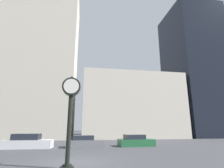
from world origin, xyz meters
name	(u,v)px	position (x,y,z in m)	size (l,w,h in m)	color
ground_plane	(75,163)	(0.00, 0.00, 0.00)	(200.00, 200.00, 0.00)	#424247
building_tall_tower	(40,61)	(-8.68, 24.00, 15.13)	(14.52, 12.00, 30.26)	beige
building_storefront_row	(130,107)	(9.96, 24.00, 6.10)	(19.29, 12.00, 12.20)	beige
building_glass_modern	(193,70)	(25.67, 24.00, 14.96)	(10.54, 12.00, 29.93)	black
street_clock	(70,105)	(-0.36, -1.52, 3.21)	(1.00, 0.69, 4.83)	black
car_white	(28,142)	(-4.89, 8.03, 0.59)	(4.58, 1.91, 1.40)	silver
car_grey	(84,142)	(0.64, 8.13, 0.51)	(3.91, 2.07, 1.19)	slate
car_green	(136,141)	(6.23, 8.18, 0.52)	(3.95, 1.99, 1.23)	#236038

